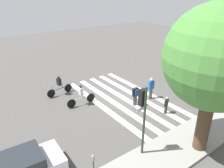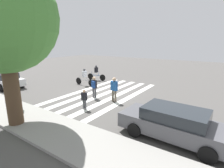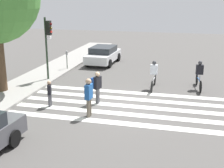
{
  "view_description": "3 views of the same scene",
  "coord_description": "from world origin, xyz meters",
  "px_view_note": "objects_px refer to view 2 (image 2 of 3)",
  "views": [
    {
      "loc": [
        9.73,
        11.74,
        8.06
      ],
      "look_at": [
        0.92,
        -0.39,
        1.35
      ],
      "focal_mm": 35.0,
      "sensor_mm": 36.0,
      "label": 1
    },
    {
      "loc": [
        -8.11,
        10.92,
        4.16
      ],
      "look_at": [
        -0.55,
        -0.25,
        0.84
      ],
      "focal_mm": 28.0,
      "sensor_mm": 36.0,
      "label": 2
    },
    {
      "loc": [
        -13.98,
        -2.98,
        5.27
      ],
      "look_at": [
        -0.08,
        0.51,
        1.08
      ],
      "focal_mm": 50.0,
      "sensor_mm": 36.0,
      "label": 3
    }
  ],
  "objects_px": {
    "cyclist_near_curb": "(85,77)",
    "car_parked_silver_sedan": "(174,124)",
    "pedestrian_adult_blue_shirt": "(84,98)",
    "car_parked_far_curb": "(5,80)",
    "street_tree": "(2,19)",
    "traffic_light": "(14,64)",
    "pedestrian_child_with_backpack": "(94,86)",
    "cyclist_mid_street": "(96,72)",
    "pedestrian_adult_tall_backpack": "(114,88)"
  },
  "relations": [
    {
      "from": "pedestrian_adult_tall_backpack",
      "to": "car_parked_silver_sedan",
      "type": "relative_size",
      "value": 0.36
    },
    {
      "from": "traffic_light",
      "to": "cyclist_near_curb",
      "type": "relative_size",
      "value": 1.7
    },
    {
      "from": "pedestrian_adult_blue_shirt",
      "to": "cyclist_mid_street",
      "type": "bearing_deg",
      "value": -73.46
    },
    {
      "from": "pedestrian_adult_blue_shirt",
      "to": "pedestrian_child_with_backpack",
      "type": "distance_m",
      "value": 2.3
    },
    {
      "from": "pedestrian_adult_tall_backpack",
      "to": "car_parked_far_curb",
      "type": "relative_size",
      "value": 0.42
    },
    {
      "from": "pedestrian_child_with_backpack",
      "to": "car_parked_far_curb",
      "type": "relative_size",
      "value": 0.39
    },
    {
      "from": "pedestrian_child_with_backpack",
      "to": "cyclist_near_curb",
      "type": "height_order",
      "value": "cyclist_near_curb"
    },
    {
      "from": "cyclist_near_curb",
      "to": "pedestrian_child_with_backpack",
      "type": "bearing_deg",
      "value": 142.73
    },
    {
      "from": "pedestrian_child_with_backpack",
      "to": "street_tree",
      "type": "bearing_deg",
      "value": -77.06
    },
    {
      "from": "traffic_light",
      "to": "pedestrian_child_with_backpack",
      "type": "relative_size",
      "value": 2.42
    },
    {
      "from": "traffic_light",
      "to": "car_parked_silver_sedan",
      "type": "xyz_separation_m",
      "value": [
        -9.7,
        -1.53,
        -2.01
      ]
    },
    {
      "from": "pedestrian_child_with_backpack",
      "to": "traffic_light",
      "type": "bearing_deg",
      "value": -111.66
    },
    {
      "from": "pedestrian_adult_tall_backpack",
      "to": "car_parked_silver_sedan",
      "type": "bearing_deg",
      "value": 155.35
    },
    {
      "from": "street_tree",
      "to": "cyclist_near_curb",
      "type": "distance_m",
      "value": 9.51
    },
    {
      "from": "traffic_light",
      "to": "pedestrian_adult_tall_backpack",
      "type": "xyz_separation_m",
      "value": [
        -4.9,
        -4.14,
        -1.76
      ]
    },
    {
      "from": "cyclist_near_curb",
      "to": "street_tree",
      "type": "bearing_deg",
      "value": 108.99
    },
    {
      "from": "pedestrian_adult_blue_shirt",
      "to": "pedestrian_child_with_backpack",
      "type": "bearing_deg",
      "value": -83.1
    },
    {
      "from": "traffic_light",
      "to": "car_parked_silver_sedan",
      "type": "height_order",
      "value": "traffic_light"
    },
    {
      "from": "traffic_light",
      "to": "car_parked_silver_sedan",
      "type": "bearing_deg",
      "value": -171.03
    },
    {
      "from": "traffic_light",
      "to": "cyclist_mid_street",
      "type": "bearing_deg",
      "value": -86.24
    },
    {
      "from": "pedestrian_child_with_backpack",
      "to": "cyclist_mid_street",
      "type": "bearing_deg",
      "value": 144.64
    },
    {
      "from": "pedestrian_adult_blue_shirt",
      "to": "car_parked_silver_sedan",
      "type": "distance_m",
      "value": 5.57
    },
    {
      "from": "street_tree",
      "to": "car_parked_far_curb",
      "type": "height_order",
      "value": "street_tree"
    },
    {
      "from": "cyclist_near_curb",
      "to": "cyclist_mid_street",
      "type": "relative_size",
      "value": 1.03
    },
    {
      "from": "street_tree",
      "to": "cyclist_mid_street",
      "type": "relative_size",
      "value": 3.42
    },
    {
      "from": "street_tree",
      "to": "pedestrian_adult_blue_shirt",
      "type": "relative_size",
      "value": 5.96
    },
    {
      "from": "cyclist_mid_street",
      "to": "street_tree",
      "type": "bearing_deg",
      "value": 100.97
    },
    {
      "from": "pedestrian_child_with_backpack",
      "to": "car_parked_silver_sedan",
      "type": "distance_m",
      "value": 6.96
    },
    {
      "from": "pedestrian_adult_blue_shirt",
      "to": "pedestrian_child_with_backpack",
      "type": "relative_size",
      "value": 0.79
    },
    {
      "from": "pedestrian_child_with_backpack",
      "to": "car_parked_far_curb",
      "type": "xyz_separation_m",
      "value": [
        8.85,
        2.15,
        -0.25
      ]
    },
    {
      "from": "pedestrian_adult_blue_shirt",
      "to": "car_parked_far_curb",
      "type": "distance_m",
      "value": 9.79
    },
    {
      "from": "car_parked_silver_sedan",
      "to": "street_tree",
      "type": "bearing_deg",
      "value": 27.08
    },
    {
      "from": "pedestrian_adult_blue_shirt",
      "to": "car_parked_silver_sedan",
      "type": "height_order",
      "value": "car_parked_silver_sedan"
    },
    {
      "from": "cyclist_mid_street",
      "to": "car_parked_far_curb",
      "type": "relative_size",
      "value": 0.54
    },
    {
      "from": "car_parked_far_curb",
      "to": "car_parked_silver_sedan",
      "type": "bearing_deg",
      "value": -179.07
    },
    {
      "from": "cyclist_near_curb",
      "to": "car_parked_silver_sedan",
      "type": "height_order",
      "value": "cyclist_near_curb"
    },
    {
      "from": "street_tree",
      "to": "pedestrian_child_with_backpack",
      "type": "xyz_separation_m",
      "value": [
        -0.41,
        -5.62,
        -4.17
      ]
    },
    {
      "from": "traffic_light",
      "to": "street_tree",
      "type": "height_order",
      "value": "street_tree"
    },
    {
      "from": "cyclist_mid_street",
      "to": "pedestrian_child_with_backpack",
      "type": "bearing_deg",
      "value": 120.77
    },
    {
      "from": "pedestrian_adult_tall_backpack",
      "to": "pedestrian_adult_blue_shirt",
      "type": "bearing_deg",
      "value": 75.2
    },
    {
      "from": "pedestrian_adult_tall_backpack",
      "to": "pedestrian_child_with_backpack",
      "type": "relative_size",
      "value": 1.07
    },
    {
      "from": "cyclist_mid_street",
      "to": "car_parked_silver_sedan",
      "type": "distance_m",
      "value": 12.67
    },
    {
      "from": "pedestrian_adult_blue_shirt",
      "to": "street_tree",
      "type": "bearing_deg",
      "value": 51.62
    },
    {
      "from": "traffic_light",
      "to": "cyclist_mid_street",
      "type": "distance_m",
      "value": 9.13
    },
    {
      "from": "pedestrian_adult_blue_shirt",
      "to": "cyclist_near_curb",
      "type": "bearing_deg",
      "value": -64.95
    },
    {
      "from": "pedestrian_adult_tall_backpack",
      "to": "cyclist_near_curb",
      "type": "distance_m",
      "value": 5.39
    },
    {
      "from": "street_tree",
      "to": "pedestrian_adult_blue_shirt",
      "type": "height_order",
      "value": "street_tree"
    },
    {
      "from": "pedestrian_adult_tall_backpack",
      "to": "car_parked_silver_sedan",
      "type": "distance_m",
      "value": 5.48
    },
    {
      "from": "pedestrian_adult_tall_backpack",
      "to": "cyclist_mid_street",
      "type": "relative_size",
      "value": 0.78
    },
    {
      "from": "street_tree",
      "to": "pedestrian_adult_tall_backpack",
      "type": "distance_m",
      "value": 7.4
    }
  ]
}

